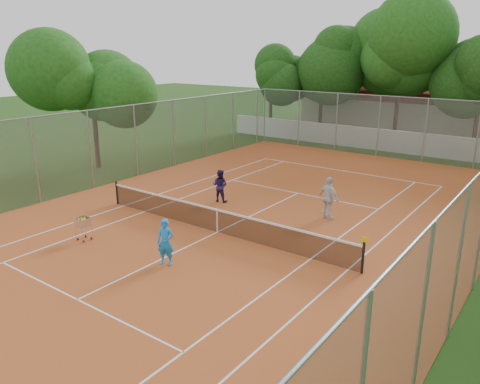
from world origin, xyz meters
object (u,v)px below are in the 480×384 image
Objects in this scene: tennis_net at (217,220)px; clubhouse at (406,105)px; player_far_left at (220,186)px; player_far_right at (329,198)px; player_near at (166,242)px; ball_hopper at (84,228)px.

clubhouse reaches higher than tennis_net.
player_far_right is (5.14, 0.83, 0.14)m from player_far_left.
clubhouse is 25.93m from player_far_left.
player_near is 1.65× the size of ball_hopper.
ball_hopper is (-3.54, -3.56, -0.01)m from tennis_net.
player_far_left is at bearing 126.90° from tennis_net.
player_far_right is at bearing 64.10° from ball_hopper.
player_far_right is at bearing 54.48° from tennis_net.
player_near reaches higher than tennis_net.
clubhouse is at bearing 70.44° from player_near.
tennis_net is 12.35× the size of ball_hopper.
player_far_left is at bearing -90.73° from clubhouse.
clubhouse reaches higher than player_far_right.
player_near is at bearing 100.63° from player_far_left.
player_near is at bearing -82.63° from tennis_net.
player_far_left is at bearing 89.62° from player_near.
clubhouse is at bearing -103.58° from player_far_left.
player_near reaches higher than player_far_left.
ball_hopper is (-1.54, -32.56, -1.70)m from clubhouse.
ball_hopper is (-1.21, -6.67, -0.29)m from player_far_left.
tennis_net is 0.72× the size of clubhouse.
player_far_left is (-2.33, 3.11, 0.28)m from tennis_net.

